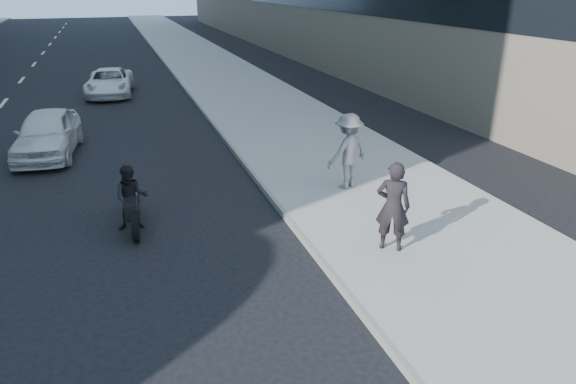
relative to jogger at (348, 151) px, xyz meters
name	(u,v)px	position (x,y,z in m)	size (l,w,h in m)	color
ground	(297,380)	(-3.41, -5.83, -1.09)	(160.00, 160.00, 0.00)	black
near_sidewalk	(237,87)	(0.59, 14.17, -1.01)	(5.00, 120.00, 0.15)	#A3A198
jogger	(348,151)	(0.00, 0.00, 0.00)	(1.21, 0.70, 1.87)	gray
pedestrian_woman	(393,206)	(-0.56, -3.20, -0.06)	(0.64, 0.42, 1.76)	black
white_sedan_near	(47,133)	(-7.32, 5.71, -0.41)	(1.60, 3.97, 1.35)	silver
white_sedan_far	(110,82)	(-5.39, 14.51, -0.49)	(1.97, 4.28, 1.19)	white
motorcycle	(132,201)	(-5.17, -0.37, -0.45)	(0.74, 2.05, 1.42)	black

